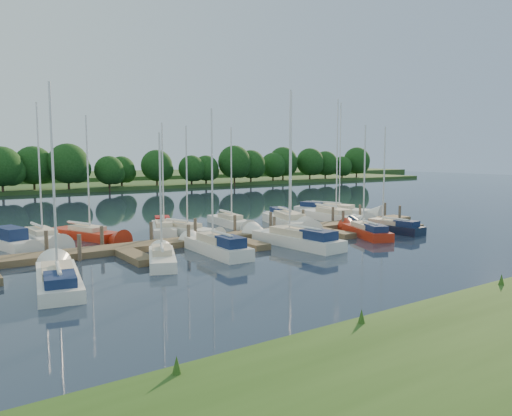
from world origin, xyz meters
TOP-DOWN VIEW (x-y plane):
  - ground at (0.00, 0.00)m, footprint 260.00×260.00m
  - dock at (0.00, 7.31)m, footprint 40.00×6.00m
  - mooring_pilings at (0.00, 8.43)m, footprint 38.24×2.84m
  - far_shore at (0.00, 75.00)m, footprint 180.00×30.00m
  - distant_hill at (0.00, 100.00)m, footprint 220.00×40.00m
  - treeline at (-0.79, 62.08)m, footprint 146.42×9.81m
  - motorboat at (-13.47, 13.17)m, footprint 2.74×5.70m
  - sailboat_n_2 at (-11.24, 14.89)m, footprint 2.44×8.19m
  - sailboat_n_3 at (-8.13, 14.22)m, footprint 3.95×7.36m
  - sailboat_n_4 at (-2.37, 13.50)m, footprint 3.74×7.01m
  - sailboat_n_5 at (-1.29, 11.78)m, footprint 3.29×6.90m
  - sailboat_n_6 at (4.17, 13.91)m, footprint 2.27×7.00m
  - sailboat_n_7 at (8.15, 10.55)m, footprint 4.65×9.41m
  - sailboat_n_8 at (9.61, 12.65)m, footprint 4.36×8.60m
  - sailboat_n_9 at (14.03, 11.14)m, footprint 2.91×9.32m
  - sailboat_n_10 at (17.65, 14.77)m, footprint 4.98×9.40m
  - sailboat_s_0 at (-13.22, 1.58)m, footprint 3.08×8.05m
  - sailboat_s_1 at (-7.07, 3.30)m, footprint 3.29×5.98m
  - sailboat_s_2 at (-3.09, 3.92)m, footprint 1.98×7.32m
  - sailboat_s_3 at (2.83, 3.36)m, footprint 2.65×8.70m
  - sailboat_s_4 at (9.83, 3.30)m, footprint 3.70×6.81m
  - sailboat_s_5 at (13.07, 3.98)m, footprint 2.19×6.97m

SIDE VIEW (x-z plane):
  - ground at x=0.00m, z-range 0.00..0.00m
  - dock at x=0.00m, z-range 0.00..0.40m
  - sailboat_n_2 at x=-11.24m, z-range -4.86..5.39m
  - sailboat_n_5 at x=-1.29m, z-range -4.13..4.66m
  - sailboat_n_3 at x=-8.13m, z-range -4.46..5.00m
  - sailboat_s_1 at x=-7.07m, z-range -3.67..4.21m
  - sailboat_n_6 at x=4.17m, z-range -4.21..4.76m
  - sailboat_n_9 at x=14.03m, z-range -5.61..6.17m
  - sailboat_n_7 at x=8.15m, z-range -5.73..6.30m
  - far_shore at x=0.00m, z-range 0.00..0.60m
  - sailboat_s_0 at x=-13.22m, z-range -4.71..5.32m
  - sailboat_s_5 at x=13.07m, z-range -4.12..4.75m
  - sailboat_n_8 at x=9.61m, z-range -5.13..5.76m
  - sailboat_n_4 at x=-2.37m, z-range -4.23..4.86m
  - sailboat_n_10 at x=17.65m, z-range -5.64..6.28m
  - sailboat_s_4 at x=9.83m, z-range -4.12..4.76m
  - sailboat_s_3 at x=2.83m, z-range -5.21..5.89m
  - sailboat_s_2 at x=-3.09m, z-range -4.46..5.15m
  - motorboat at x=-13.47m, z-range -0.54..1.27m
  - mooring_pilings at x=0.00m, z-range -0.40..1.60m
  - distant_hill at x=0.00m, z-range 0.00..1.40m
  - treeline at x=-0.79m, z-range 0.09..8.33m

